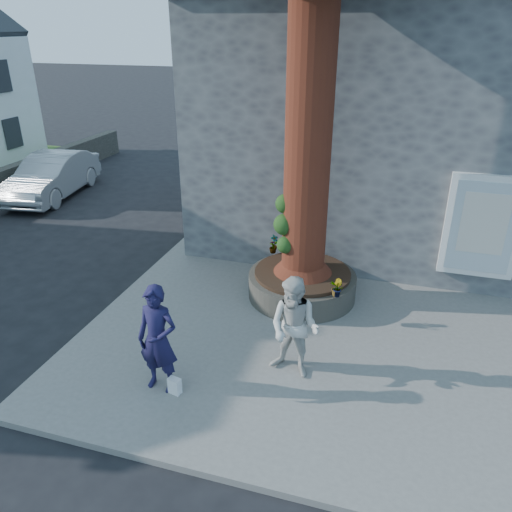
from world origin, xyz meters
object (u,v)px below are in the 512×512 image
(planter, at_px, (302,284))
(car_silver, at_px, (52,176))
(man, at_px, (158,339))
(woman, at_px, (294,328))

(planter, xyz_separation_m, car_silver, (-9.78, 4.62, 0.32))
(car_silver, bearing_deg, man, -53.62)
(planter, height_order, man, man)
(planter, distance_m, car_silver, 10.82)
(man, relative_size, woman, 1.03)
(woman, bearing_deg, planter, 110.83)
(planter, xyz_separation_m, man, (-1.55, -3.59, 0.63))
(woman, height_order, car_silver, woman)
(man, height_order, woman, man)
(car_silver, bearing_deg, planter, -33.97)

